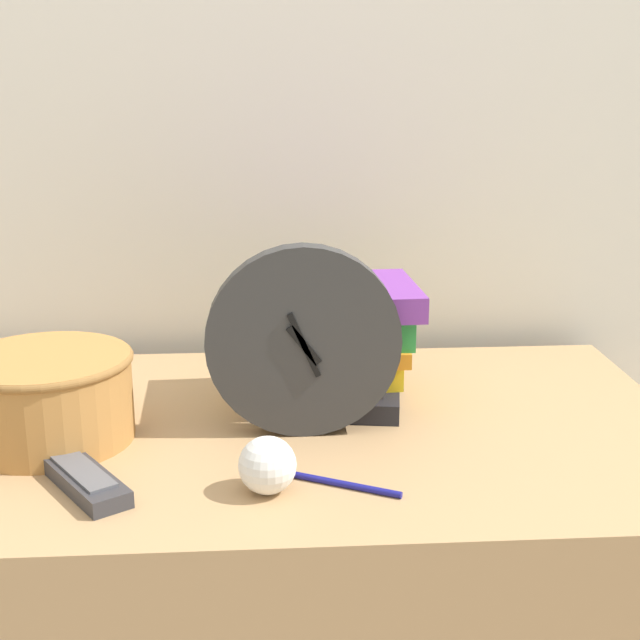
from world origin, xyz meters
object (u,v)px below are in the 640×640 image
(tv_remote, at_px, (81,476))
(basket, at_px, (47,394))
(crumpled_paper_ball, at_px, (267,465))
(book_stack, at_px, (333,338))
(desk_clock, at_px, (303,342))
(pen, at_px, (338,483))

(tv_remote, bearing_deg, basket, 115.52)
(tv_remote, height_order, crumpled_paper_ball, crumpled_paper_ball)
(basket, relative_size, crumpled_paper_ball, 3.38)
(book_stack, bearing_deg, basket, -163.52)
(basket, bearing_deg, desk_clock, -0.20)
(book_stack, height_order, tv_remote, book_stack)
(basket, distance_m, tv_remote, 0.16)
(book_stack, distance_m, basket, 0.40)
(tv_remote, height_order, pen, tv_remote)
(crumpled_paper_ball, bearing_deg, tv_remote, 171.58)
(crumpled_paper_ball, bearing_deg, pen, 6.06)
(tv_remote, xyz_separation_m, pen, (0.30, -0.02, -0.01))
(tv_remote, bearing_deg, desk_clock, 27.04)
(desk_clock, bearing_deg, basket, 179.80)
(desk_clock, relative_size, basket, 1.12)
(book_stack, height_order, crumpled_paper_ball, book_stack)
(desk_clock, distance_m, basket, 0.34)
(crumpled_paper_ball, bearing_deg, book_stack, 70.97)
(desk_clock, xyz_separation_m, pen, (0.03, -0.16, -0.12))
(desk_clock, xyz_separation_m, crumpled_paper_ball, (-0.05, -0.17, -0.09))
(desk_clock, xyz_separation_m, tv_remote, (-0.27, -0.14, -0.12))
(book_stack, bearing_deg, crumpled_paper_ball, -109.03)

